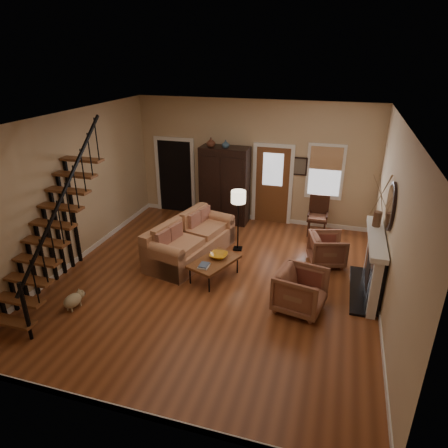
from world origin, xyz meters
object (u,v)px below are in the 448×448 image
(armchair_right, at_px, (327,249))
(armoire, at_px, (225,185))
(coffee_table, at_px, (214,269))
(side_chair, at_px, (318,216))
(armchair_left, at_px, (301,291))
(sofa, at_px, (191,240))
(floor_lamp, at_px, (238,221))

(armchair_right, bearing_deg, armoire, 44.63)
(coffee_table, distance_m, side_chair, 3.41)
(armoire, height_order, armchair_right, armoire)
(coffee_table, height_order, armchair_left, armchair_left)
(armchair_left, relative_size, armchair_right, 1.12)
(armoire, xyz_separation_m, coffee_table, (0.67, -3.02, -0.84))
(coffee_table, relative_size, side_chair, 1.07)
(armoire, height_order, side_chair, armoire)
(armoire, height_order, sofa, armoire)
(floor_lamp, distance_m, side_chair, 2.25)
(armoire, xyz_separation_m, side_chair, (2.55, -0.20, -0.54))
(armchair_left, bearing_deg, armchair_right, 0.24)
(armoire, height_order, armchair_left, armoire)
(sofa, bearing_deg, armchair_right, 24.26)
(sofa, xyz_separation_m, armchair_left, (2.66, -1.34, -0.04))
(sofa, bearing_deg, armoire, 99.92)
(armchair_left, distance_m, armchair_right, 1.96)
(floor_lamp, bearing_deg, armchair_left, -49.44)
(sofa, xyz_separation_m, armchair_right, (3.03, 0.58, -0.09))
(sofa, height_order, armchair_left, sofa)
(sofa, distance_m, armchair_left, 2.98)
(coffee_table, bearing_deg, floor_lamp, 84.63)
(armoire, distance_m, side_chair, 2.61)
(side_chair, bearing_deg, sofa, -142.41)
(sofa, xyz_separation_m, coffee_table, (0.81, -0.75, -0.23))
(coffee_table, bearing_deg, armoire, 102.47)
(armoire, distance_m, floor_lamp, 1.82)
(armoire, xyz_separation_m, armchair_left, (2.52, -3.61, -0.65))
(floor_lamp, bearing_deg, coffee_table, -95.37)
(floor_lamp, height_order, side_chair, floor_lamp)
(armoire, xyz_separation_m, sofa, (-0.14, -2.27, -0.61))
(side_chair, bearing_deg, coffee_table, -123.67)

